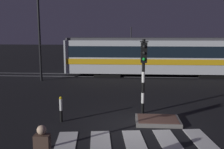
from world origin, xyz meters
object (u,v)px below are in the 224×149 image
object	(u,v)px
traffic_light_median_centre	(144,65)
bollard_island_edge	(61,109)
street_lamp_trackside_left	(38,21)
tram	(159,56)

from	to	relation	value
traffic_light_median_centre	bollard_island_edge	size ratio (longest dim) A/B	3.13
traffic_light_median_centre	bollard_island_edge	distance (m)	4.13
street_lamp_trackside_left	tram	xyz separation A→B (m)	(9.28, 2.83, -2.75)
street_lamp_trackside_left	bollard_island_edge	xyz separation A→B (m)	(3.88, -8.82, -3.94)
traffic_light_median_centre	street_lamp_trackside_left	xyz separation A→B (m)	(-7.41, 7.53, 2.21)
tram	bollard_island_edge	bearing A→B (deg)	-114.84
tram	bollard_island_edge	xyz separation A→B (m)	(-5.39, -11.65, -1.19)
tram	traffic_light_median_centre	bearing A→B (deg)	-100.22
street_lamp_trackside_left	bollard_island_edge	size ratio (longest dim) A/B	6.38
traffic_light_median_centre	street_lamp_trackside_left	size ratio (longest dim) A/B	0.49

